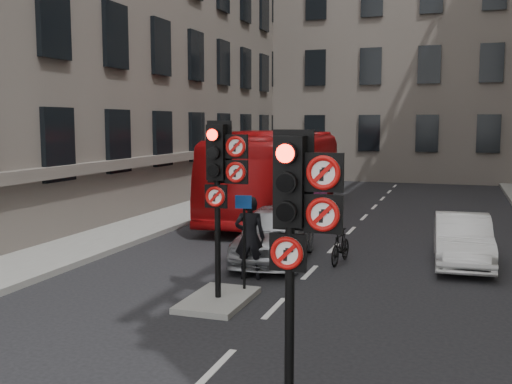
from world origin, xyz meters
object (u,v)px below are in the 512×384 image
Objects in this scene: signal_near at (297,211)px; motorcyclist at (250,238)px; signal_far at (221,171)px; motorcycle at (341,246)px; car_silver at (274,233)px; car_pink at (293,203)px; info_sign at (244,229)px; bus_red at (280,173)px; car_white at (462,240)px.

motorcyclist is at bearing 114.17° from signal_near.
signal_far is 2.38× the size of motorcycle.
car_silver is at bearing 108.60° from signal_near.
car_silver is 6.06m from car_pink.
motorcyclist is (1.10, -7.98, 0.24)m from car_pink.
car_pink is 3.40× the size of motorcycle.
signal_far is 0.83× the size of car_silver.
car_silver is 3.35m from info_sign.
signal_far is 1.82× the size of motorcyclist.
bus_red is 8.50m from motorcycle.
signal_far is 2.63m from motorcyclist.
motorcyclist is at bearing 92.49° from signal_far.
bus_red reaches higher than info_sign.
car_silver is 2.20× the size of motorcyclist.
signal_near is at bearing 101.60° from motorcyclist.
bus_red is at bearing 99.87° from car_silver.
car_pink is (-1.19, 9.97, -1.96)m from signal_far.
motorcycle is at bearing -64.19° from car_pink.
motorcyclist is at bearing -82.44° from car_pink.
info_sign reaches higher than motorcyclist.
bus_red is at bearing 107.00° from signal_near.
signal_far reaches higher than car_pink.
motorcycle is at bearing -140.85° from motorcyclist.
car_silver is 2.88× the size of motorcycle.
car_white is at bearing 33.25° from info_sign.
motorcyclist is (-2.69, 5.99, -1.60)m from signal_near.
car_silver is at bearing -77.31° from bus_red.
motorcycle is at bearing 96.64° from signal_near.
signal_near is 0.92× the size of car_white.
signal_near is 1.77× the size of info_sign.
signal_far reaches higher than bus_red.
bus_red is (-2.19, 11.67, -1.04)m from signal_far.
bus_red is at bearing 100.64° from signal_far.
car_pink is 6.45m from motorcycle.
info_sign is (0.30, -1.25, 0.44)m from motorcyclist.
signal_near is at bearing -75.60° from bus_red.
signal_far reaches higher than motorcycle.
motorcycle is 3.85m from info_sign.
signal_far reaches higher than motorcyclist.
car_pink reaches higher than motorcycle.
signal_near is at bearing -105.54° from car_white.
info_sign reaches higher than car_pink.
signal_far reaches higher than info_sign.
car_silver is (-2.69, 8.00, -1.84)m from signal_near.
signal_near is 4.77m from signal_far.
bus_red is (-4.79, 15.67, -0.92)m from signal_near.
car_pink is (-1.09, 5.96, 0.00)m from car_silver.
car_silver is at bearing 91.35° from signal_far.
motorcyclist is at bearing -80.34° from bus_red.
info_sign is at bearing -81.66° from car_pink.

